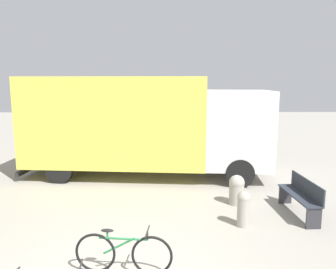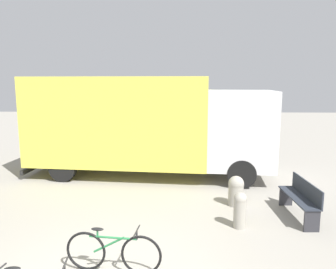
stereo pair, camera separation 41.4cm
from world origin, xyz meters
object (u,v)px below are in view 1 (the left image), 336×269
(bicycle_far, at_px, (123,253))
(bollard_far_bench, at_px, (237,189))
(park_bench, at_px, (302,195))
(bollard_near_bench, at_px, (244,207))
(delivery_truck, at_px, (142,123))

(bicycle_far, relative_size, bollard_far_bench, 2.11)
(park_bench, height_order, bicycle_far, park_bench)
(bollard_near_bench, bearing_deg, park_bench, 21.10)
(bollard_far_bench, bearing_deg, park_bench, -27.53)
(bicycle_far, bearing_deg, delivery_truck, 96.47)
(bicycle_far, xyz_separation_m, bollard_near_bench, (2.49, 1.82, 0.07))
(park_bench, xyz_separation_m, bollard_near_bench, (-1.56, -0.60, -0.06))
(delivery_truck, relative_size, bollard_near_bench, 10.25)
(delivery_truck, relative_size, park_bench, 5.05)
(delivery_truck, xyz_separation_m, bollard_near_bench, (2.51, -4.02, -1.40))
(bollard_near_bench, relative_size, bollard_far_bench, 1.03)
(delivery_truck, bearing_deg, bicycle_far, -84.71)
(delivery_truck, bearing_deg, park_bench, -34.95)
(bicycle_far, height_order, bollard_far_bench, same)
(park_bench, xyz_separation_m, bollard_far_bench, (-1.42, 0.74, -0.09))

